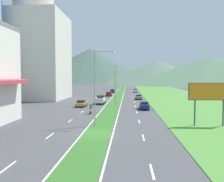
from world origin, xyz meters
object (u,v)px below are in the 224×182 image
at_px(street_lamp_near, 97,83).
at_px(pickup_truck_0, 101,100).
at_px(street_lamp_mid, 114,83).
at_px(car_0, 112,91).
at_px(billboard_roadside, 209,94).
at_px(car_5, 144,105).
at_px(street_lamp_far, 117,79).
at_px(car_2, 81,103).
at_px(car_1, 135,91).
at_px(motorcycle_rider, 91,110).
at_px(car_4, 139,97).
at_px(car_3, 109,94).

bearing_deg(street_lamp_near, pickup_truck_0, 95.53).
height_order(street_lamp_mid, car_0, street_lamp_mid).
relative_size(billboard_roadside, car_5, 1.24).
bearing_deg(street_lamp_far, street_lamp_mid, -88.55).
bearing_deg(car_2, street_lamp_far, -12.98).
distance_m(car_1, motorcycle_rider, 65.17).
bearing_deg(pickup_truck_0, car_5, -134.83).
bearing_deg(car_5, street_lamp_far, -167.32).
xyz_separation_m(street_lamp_near, car_5, (7.41, 17.49, -4.88)).
distance_m(car_0, car_4, 33.50).
xyz_separation_m(street_lamp_mid, car_3, (-3.51, 27.92, -4.48)).
bearing_deg(billboard_roadside, street_lamp_far, 106.59).
bearing_deg(car_3, motorcycle_rider, -179.84).
height_order(street_lamp_far, car_1, street_lamp_far).
distance_m(street_lamp_near, car_2, 22.57).
bearing_deg(billboard_roadside, car_3, 108.50).
bearing_deg(car_3, street_lamp_far, -138.88).
distance_m(street_lamp_mid, car_1, 51.14).
height_order(street_lamp_mid, street_lamp_far, street_lamp_far).
bearing_deg(car_0, billboard_roadside, -166.39).
relative_size(billboard_roadside, car_2, 1.28).
relative_size(street_lamp_far, motorcycle_rider, 5.21).
relative_size(street_lamp_near, car_1, 2.30).
xyz_separation_m(street_lamp_mid, car_2, (-7.09, -3.44, -4.48)).
xyz_separation_m(billboard_roadside, pickup_truck_0, (-17.39, 26.82, -3.33)).
bearing_deg(street_lamp_far, car_5, -77.32).
relative_size(street_lamp_near, pickup_truck_0, 1.84).
bearing_deg(pickup_truck_0, car_4, -38.35).
bearing_deg(billboard_roadside, car_4, 100.76).
bearing_deg(street_lamp_mid, car_1, 82.70).
distance_m(car_4, pickup_truck_0, 15.98).
xyz_separation_m(car_0, car_1, (9.92, 3.05, 0.01)).
relative_size(street_lamp_mid, car_3, 2.10).
height_order(car_3, car_4, car_3).
relative_size(car_1, pickup_truck_0, 0.80).
bearing_deg(car_5, car_0, -169.66).
height_order(street_lamp_near, car_4, street_lamp_near).
height_order(street_lamp_mid, motorcycle_rider, street_lamp_mid).
bearing_deg(car_1, motorcycle_rider, -8.71).
relative_size(car_1, car_5, 0.94).
height_order(street_lamp_near, car_3, street_lamp_near).
xyz_separation_m(car_5, motorcycle_rider, (-9.90, -6.80, -0.05)).
bearing_deg(car_0, car_4, -162.98).
bearing_deg(car_1, car_5, 0.03).
bearing_deg(motorcycle_rider, car_3, 0.16).
bearing_deg(street_lamp_near, car_5, 67.04).
distance_m(car_3, car_4, 15.90).
xyz_separation_m(car_2, pickup_truck_0, (3.53, 6.36, 0.24)).
bearing_deg(street_lamp_far, car_3, 131.12).
height_order(street_lamp_near, billboard_roadside, street_lamp_near).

